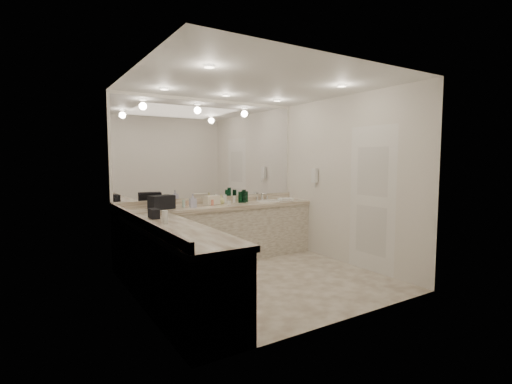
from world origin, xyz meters
TOP-DOWN VIEW (x-y plane):
  - floor at (0.00, 0.00)m, footprint 3.20×3.20m
  - ceiling at (0.00, 0.00)m, footprint 3.20×3.20m
  - wall_back at (0.00, 1.50)m, footprint 3.20×0.02m
  - wall_left at (-1.60, 0.00)m, footprint 0.02×3.00m
  - wall_right at (1.60, 0.00)m, footprint 0.02×3.00m
  - vanity_back_base at (0.00, 1.20)m, footprint 3.20×0.60m
  - vanity_back_top at (0.00, 1.19)m, footprint 3.20×0.64m
  - vanity_left_base at (-1.30, -0.30)m, footprint 0.60×2.40m
  - vanity_left_top at (-1.29, -0.30)m, footprint 0.64×2.42m
  - backsplash_back at (0.00, 1.48)m, footprint 3.20×0.04m
  - backsplash_left at (-1.58, 0.00)m, footprint 0.04×3.00m
  - mirror_back at (0.00, 1.49)m, footprint 3.12×0.01m
  - mirror_left at (-1.59, 0.00)m, footprint 0.01×2.92m
  - sink at (0.95, 1.20)m, footprint 0.44×0.44m
  - faucet at (0.95, 1.41)m, footprint 0.24×0.16m
  - wall_phone at (1.56, 0.70)m, footprint 0.06×0.10m
  - door at (1.59, -0.50)m, footprint 0.02×0.82m
  - black_toiletry_bag at (-0.95, 1.19)m, footprint 0.38×0.27m
  - black_bag_spill at (-1.30, 0.40)m, footprint 0.10×0.22m
  - cream_cosmetic_case at (-0.11, 1.26)m, footprint 0.27×0.19m
  - hand_towel at (1.27, 1.13)m, footprint 0.27×0.20m
  - lotion_left at (-1.30, -0.02)m, footprint 0.07×0.07m
  - soap_bottle_a at (-0.84, 1.25)m, footprint 0.09×0.09m
  - soap_bottle_b at (-0.49, 1.11)m, footprint 0.09×0.10m
  - soap_bottle_c at (0.06, 1.26)m, footprint 0.14×0.14m
  - green_bottle_0 at (0.47, 1.23)m, footprint 0.06×0.06m
  - green_bottle_1 at (0.52, 1.33)m, footprint 0.06×0.06m
  - green_bottle_2 at (0.41, 1.25)m, footprint 0.06×0.06m
  - green_bottle_3 at (0.55, 1.29)m, footprint 0.07×0.07m
  - amenity_bottle_0 at (-0.14, 1.19)m, footprint 0.05×0.05m
  - amenity_bottle_1 at (-0.07, 1.24)m, footprint 0.04×0.04m
  - amenity_bottle_2 at (0.34, 1.33)m, footprint 0.05×0.05m
  - amenity_bottle_3 at (-0.61, 1.19)m, footprint 0.04×0.04m
  - amenity_bottle_4 at (-0.05, 1.30)m, footprint 0.06×0.06m
  - amenity_bottle_5 at (-0.49, 1.34)m, footprint 0.04×0.04m
  - amenity_bottle_6 at (0.14, 1.13)m, footprint 0.06×0.06m
  - amenity_bottle_7 at (0.16, 1.32)m, footprint 0.06×0.06m

SIDE VIEW (x-z plane):
  - floor at x=0.00m, z-range 0.00..0.00m
  - vanity_back_base at x=0.00m, z-range 0.00..0.84m
  - vanity_left_base at x=-1.30m, z-range 0.00..0.84m
  - vanity_back_top at x=0.00m, z-range 0.84..0.90m
  - vanity_left_top at x=-1.29m, z-range 0.84..0.90m
  - sink at x=0.95m, z-range 0.88..0.91m
  - hand_towel at x=1.27m, z-range 0.90..0.94m
  - amenity_bottle_6 at x=0.14m, z-range 0.90..0.96m
  - amenity_bottle_5 at x=-0.49m, z-range 0.90..0.98m
  - amenity_bottle_0 at x=-0.14m, z-range 0.90..0.99m
  - amenity_bottle_4 at x=-0.05m, z-range 0.90..0.99m
  - backsplash_back at x=0.00m, z-range 0.90..1.00m
  - backsplash_left at x=-1.58m, z-range 0.90..1.00m
  - amenity_bottle_2 at x=0.34m, z-range 0.90..1.01m
  - black_bag_spill at x=-1.30m, z-range 0.90..1.02m
  - amenity_bottle_3 at x=-0.61m, z-range 0.90..1.02m
  - amenity_bottle_7 at x=0.16m, z-range 0.90..1.03m
  - cream_cosmetic_case at x=-0.11m, z-range 0.90..1.04m
  - faucet at x=0.95m, z-range 0.90..1.04m
  - amenity_bottle_1 at x=-0.07m, z-range 0.90..1.04m
  - soap_bottle_c at x=0.06m, z-range 0.90..1.05m
  - lotion_left at x=-1.30m, z-range 0.90..1.05m
  - soap_bottle_a at x=-0.84m, z-range 0.90..1.08m
  - green_bottle_3 at x=0.55m, z-range 0.90..1.08m
  - green_bottle_1 at x=0.52m, z-range 0.90..1.09m
  - green_bottle_2 at x=0.41m, z-range 0.90..1.09m
  - black_toiletry_bag at x=-0.95m, z-range 0.90..1.10m
  - soap_bottle_b at x=-0.49m, z-range 0.90..1.10m
  - green_bottle_0 at x=0.47m, z-range 0.90..1.12m
  - door at x=1.59m, z-range 0.00..2.10m
  - wall_back at x=0.00m, z-range 0.00..2.60m
  - wall_left at x=-1.60m, z-range 0.00..2.60m
  - wall_right at x=1.60m, z-range 0.00..2.60m
  - wall_phone at x=1.56m, z-range 1.23..1.47m
  - mirror_back at x=0.00m, z-range 1.00..2.55m
  - mirror_left at x=-1.59m, z-range 1.00..2.55m
  - ceiling at x=0.00m, z-range 2.60..2.60m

